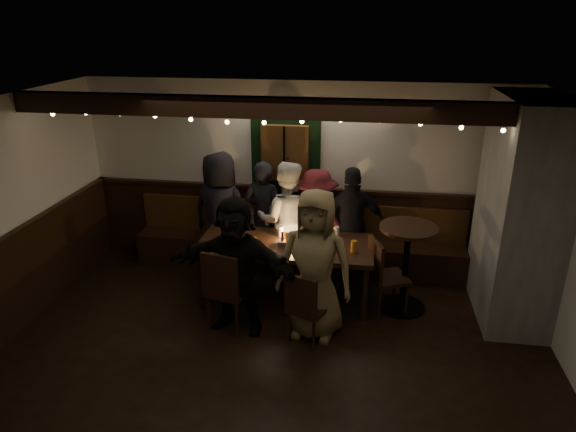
% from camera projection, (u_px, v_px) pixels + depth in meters
% --- Properties ---
extents(room, '(6.02, 5.01, 2.62)m').
position_uv_depth(room, '(378.00, 225.00, 6.07)').
color(room, black).
rests_on(room, ground).
extents(dining_table, '(2.15, 0.92, 0.93)m').
position_uv_depth(dining_table, '(285.00, 248.00, 6.34)').
color(dining_table, black).
rests_on(dining_table, ground).
extents(chair_near_left, '(0.54, 0.54, 0.99)m').
position_uv_depth(chair_near_left, '(225.00, 286.00, 5.75)').
color(chair_near_left, black).
rests_on(chair_near_left, ground).
extents(chair_near_right, '(0.51, 0.51, 0.86)m').
position_uv_depth(chair_near_right, '(305.00, 305.00, 5.52)').
color(chair_near_right, black).
rests_on(chair_near_right, ground).
extents(chair_end, '(0.55, 0.55, 0.94)m').
position_uv_depth(chair_end, '(382.00, 272.00, 6.14)').
color(chair_end, black).
rests_on(chair_end, ground).
extents(high_top, '(0.68, 0.68, 1.09)m').
position_uv_depth(high_top, '(406.00, 257.00, 6.12)').
color(high_top, black).
rests_on(high_top, ground).
extents(person_a, '(0.93, 0.70, 1.71)m').
position_uv_depth(person_a, '(221.00, 213.00, 7.03)').
color(person_a, black).
rests_on(person_a, ground).
extents(person_b, '(0.65, 0.51, 1.59)m').
position_uv_depth(person_b, '(264.00, 216.00, 7.08)').
color(person_b, black).
rests_on(person_b, ground).
extents(person_c, '(0.85, 0.69, 1.63)m').
position_uv_depth(person_c, '(286.00, 220.00, 6.89)').
color(person_c, silver).
rests_on(person_c, ground).
extents(person_d, '(1.02, 0.63, 1.52)m').
position_uv_depth(person_d, '(316.00, 224.00, 6.93)').
color(person_d, '#461318').
rests_on(person_d, ground).
extents(person_e, '(0.97, 0.53, 1.57)m').
position_uv_depth(person_e, '(352.00, 224.00, 6.84)').
color(person_e, black).
rests_on(person_e, ground).
extents(person_f, '(1.54, 0.71, 1.60)m').
position_uv_depth(person_f, '(236.00, 265.00, 5.69)').
color(person_f, black).
rests_on(person_f, ground).
extents(person_g, '(0.91, 0.66, 1.72)m').
position_uv_depth(person_g, '(315.00, 265.00, 5.57)').
color(person_g, olive).
rests_on(person_g, ground).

